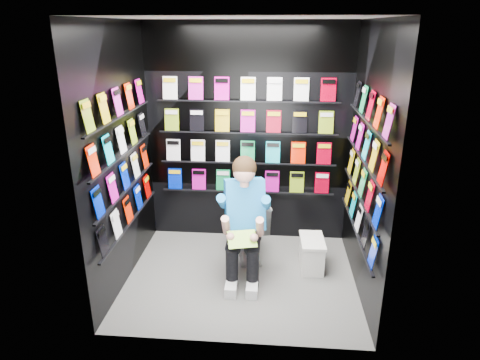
{
  "coord_description": "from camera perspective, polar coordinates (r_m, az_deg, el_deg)",
  "views": [
    {
      "loc": [
        0.32,
        -3.92,
        2.54
      ],
      "look_at": [
        -0.02,
        0.15,
        1.05
      ],
      "focal_mm": 32.0,
      "sensor_mm": 36.0,
      "label": 1
    }
  ],
  "objects": [
    {
      "name": "longbox_lid",
      "position": [
        4.76,
        9.63,
        -7.97
      ],
      "size": [
        0.27,
        0.45,
        0.03
      ],
      "primitive_type": "cube",
      "rotation": [
        0.0,
        0.0,
        0.04
      ],
      "color": "white",
      "rests_on": "longbox"
    },
    {
      "name": "longbox",
      "position": [
        4.84,
        9.52,
        -9.79
      ],
      "size": [
        0.25,
        0.43,
        0.32
      ],
      "primitive_type": "cube",
      "rotation": [
        0.0,
        0.0,
        0.04
      ],
      "color": "white",
      "rests_on": "floor"
    },
    {
      "name": "wall_back",
      "position": [
        5.09,
        1.06,
        5.86
      ],
      "size": [
        2.4,
        0.04,
        2.6
      ],
      "primitive_type": "cube",
      "color": "black",
      "rests_on": "floor"
    },
    {
      "name": "comics_right",
      "position": [
        4.2,
        16.27,
        2.05
      ],
      "size": [
        0.06,
        1.7,
        1.37
      ],
      "primitive_type": null,
      "color": "#CC0200",
      "rests_on": "wall_right"
    },
    {
      "name": "wall_front",
      "position": [
        3.19,
        -1.31,
        -2.9
      ],
      "size": [
        2.4,
        0.04,
        2.6
      ],
      "primitive_type": "cube",
      "color": "black",
      "rests_on": "floor"
    },
    {
      "name": "wall_right",
      "position": [
        4.21,
        16.66,
        1.97
      ],
      "size": [
        0.04,
        2.0,
        2.6
      ],
      "primitive_type": "cube",
      "color": "black",
      "rests_on": "floor"
    },
    {
      "name": "floor",
      "position": [
        4.69,
        0.13,
        -12.86
      ],
      "size": [
        2.4,
        2.4,
        0.0
      ],
      "primitive_type": "plane",
      "color": "slate",
      "rests_on": "ground"
    },
    {
      "name": "comics_back",
      "position": [
        5.06,
        1.04,
        5.83
      ],
      "size": [
        2.1,
        0.06,
        1.37
      ],
      "primitive_type": null,
      "color": "#CC0200",
      "rests_on": "wall_back"
    },
    {
      "name": "toilet",
      "position": [
        4.94,
        0.95,
        -6.12
      ],
      "size": [
        0.58,
        0.83,
        0.73
      ],
      "primitive_type": "imported",
      "rotation": [
        0.0,
        0.0,
        3.37
      ],
      "color": "white",
      "rests_on": "floor"
    },
    {
      "name": "held_comic",
      "position": [
        4.2,
        0.28,
        -7.89
      ],
      "size": [
        0.31,
        0.22,
        0.12
      ],
      "primitive_type": "cube",
      "rotation": [
        -0.96,
        0.0,
        0.23
      ],
      "color": "green",
      "rests_on": "reader"
    },
    {
      "name": "ceiling",
      "position": [
        3.94,
        0.16,
        20.84
      ],
      "size": [
        2.4,
        2.4,
        0.0
      ],
      "primitive_type": "plane",
      "color": "white",
      "rests_on": "floor"
    },
    {
      "name": "comics_left",
      "position": [
        4.38,
        -15.33,
        2.84
      ],
      "size": [
        0.06,
        1.7,
        1.37
      ],
      "primitive_type": null,
      "color": "#CC0200",
      "rests_on": "wall_left"
    },
    {
      "name": "wall_left",
      "position": [
        4.39,
        -15.69,
        2.78
      ],
      "size": [
        0.04,
        2.0,
        2.6
      ],
      "primitive_type": "cube",
      "color": "black",
      "rests_on": "floor"
    },
    {
      "name": "reader",
      "position": [
        4.42,
        0.64,
        -3.4
      ],
      "size": [
        0.71,
        0.9,
        1.47
      ],
      "primitive_type": null,
      "rotation": [
        0.0,
        0.0,
        0.23
      ],
      "color": "#2982D1",
      "rests_on": "toilet"
    }
  ]
}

